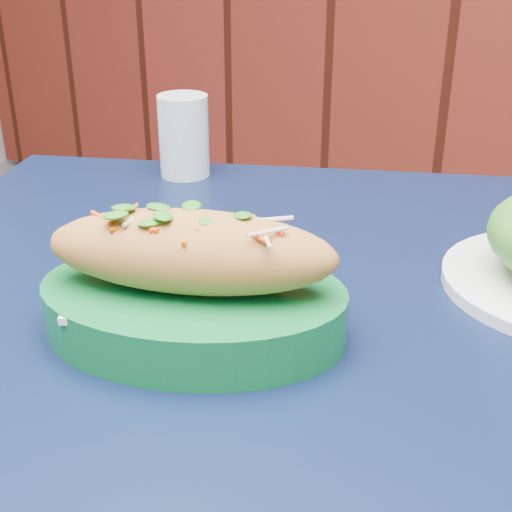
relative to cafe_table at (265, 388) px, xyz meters
The scene contains 3 objects.
cafe_table is the anchor object (origin of this frame).
banh_mi_basket 0.15m from the cafe_table, 113.12° to the right, with size 0.30×0.25×0.12m.
water_glass 0.40m from the cafe_table, 138.32° to the left, with size 0.07×0.07×0.11m, color silver.
Camera 1 is at (0.26, 0.86, 1.07)m, focal length 50.00 mm.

